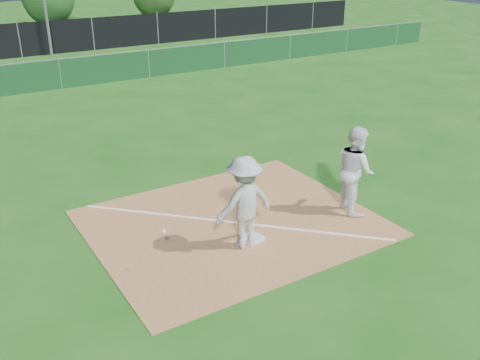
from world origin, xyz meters
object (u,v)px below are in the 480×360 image
Objects in this scene: play_at_first at (244,203)px; runner at (355,170)px; first_base at (252,238)px; car_right at (58,30)px.

play_at_first is 1.20× the size of runner.
runner is at bearing -0.75° from first_base.
first_base is at bearing 106.10° from runner.
runner is 0.50× the size of car_right.
runner reaches higher than car_right.
runner is at bearing -170.91° from car_right.
car_right is at bearing 82.80° from play_at_first.
play_at_first is 28.04m from car_right.
first_base is 0.10× the size of car_right.
runner is 27.78m from car_right.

